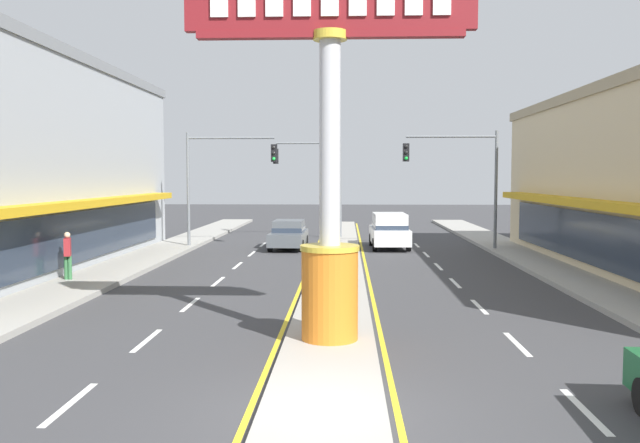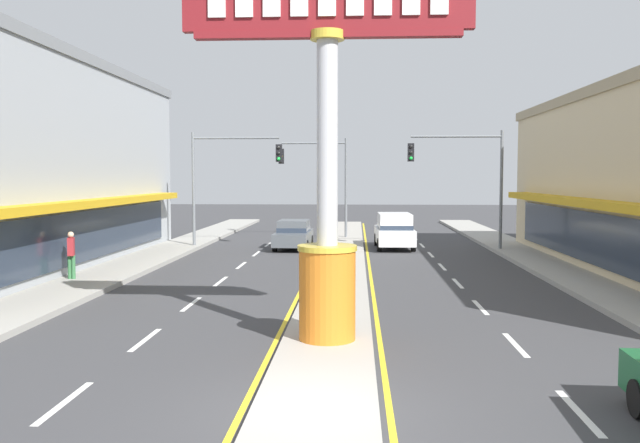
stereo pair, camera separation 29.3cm
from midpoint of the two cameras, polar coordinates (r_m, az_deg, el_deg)
name	(u,v)px [view 2 (the right image)]	position (r m, az deg, el deg)	size (l,w,h in m)	color
ground_plane	(315,416)	(11.26, 0.33, -16.31)	(160.00, 160.00, 0.00)	#3A3A3D
median_strip	(341,264)	(28.81, 2.09, -3.70)	(2.09, 52.00, 0.14)	#A39E93
sidewalk_left	(122,269)	(28.43, -16.30, -3.92)	(2.54, 60.00, 0.18)	#9E9B93
sidewalk_right	(565,272)	(28.10, 20.55, -4.10)	(2.54, 60.00, 0.18)	#9E9B93
lane_markings	(340,270)	(27.48, 2.04, -4.21)	(8.83, 52.00, 0.01)	silver
district_sign	(327,165)	(15.10, 1.18, 4.89)	(6.51, 1.36, 8.43)	orange
traffic_light_left_side	(226,169)	(35.76, -7.84, 4.46)	(4.86, 0.46, 6.20)	slate
traffic_light_right_side	(467,169)	(34.85, 12.70, 4.41)	(4.86, 0.46, 6.20)	slate
traffic_light_median_far	(322,171)	(40.80, 0.34, 4.35)	(4.20, 0.46, 6.20)	slate
suv_near_right_lane	(394,230)	(35.83, 6.62, -0.76)	(2.05, 4.64, 1.90)	white
sedan_far_right_lane	(294,234)	(35.56, -2.05, -1.09)	(1.92, 4.34, 1.53)	#4C5156
pedestrian_near_kerb	(71,252)	(25.56, -20.23, -2.48)	(0.33, 0.45, 1.71)	#336B3D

